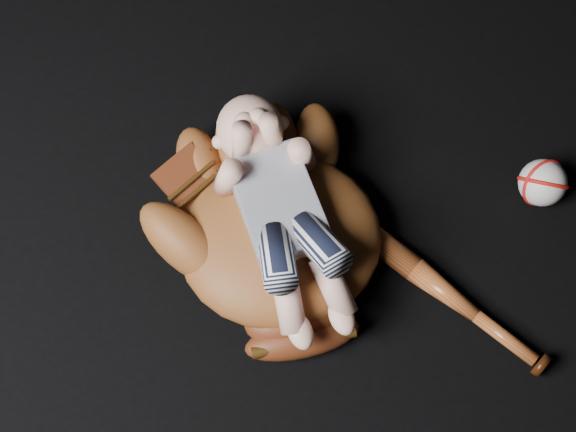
{
  "coord_description": "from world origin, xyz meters",
  "views": [
    {
      "loc": [
        -0.05,
        -0.46,
        1.19
      ],
      "look_at": [
        0.02,
        0.04,
        0.07
      ],
      "focal_mm": 50.0,
      "sensor_mm": 36.0,
      "label": 1
    }
  ],
  "objects": [
    {
      "name": "baseball",
      "position": [
        0.43,
        0.06,
        0.04
      ],
      "size": [
        0.08,
        0.08,
        0.08
      ],
      "primitive_type": "sphere",
      "rotation": [
        0.0,
        0.0,
        -0.0
      ],
      "color": "silver",
      "rests_on": "ground"
    },
    {
      "name": "baseball_glove",
      "position": [
        0.0,
        0.01,
        0.07
      ],
      "size": [
        0.43,
        0.48,
        0.14
      ],
      "primitive_type": null,
      "rotation": [
        0.0,
        0.0,
        0.1
      ],
      "color": "brown",
      "rests_on": "ground"
    },
    {
      "name": "newborn_baby",
      "position": [
        0.01,
        0.01,
        0.13
      ],
      "size": [
        0.26,
        0.42,
        0.16
      ],
      "primitive_type": null,
      "rotation": [
        0.0,
        0.0,
        0.21
      ],
      "color": "#EBAD97",
      "rests_on": "baseball_glove"
    },
    {
      "name": "baseball_bat",
      "position": [
        0.22,
        -0.07,
        0.02
      ],
      "size": [
        0.32,
        0.35,
        0.04
      ],
      "primitive_type": null,
      "rotation": [
        0.0,
        0.0,
        0.74
      ],
      "color": "#96431D",
      "rests_on": "ground"
    }
  ]
}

